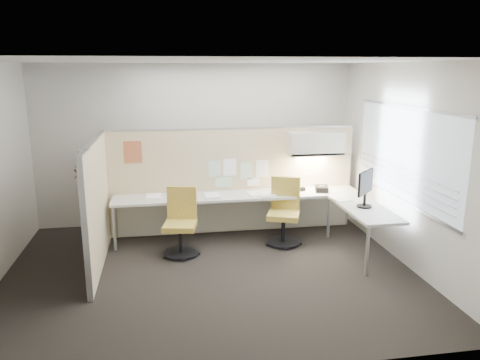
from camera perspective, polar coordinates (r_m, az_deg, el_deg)
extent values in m
cube|color=black|center=(6.53, -3.62, -11.15)|extent=(5.50, 4.50, 0.01)
cube|color=white|center=(5.94, -4.03, 14.33)|extent=(5.50, 4.50, 0.01)
cube|color=beige|center=(8.28, -5.39, 4.30)|extent=(5.50, 0.02, 2.80)
cube|color=beige|center=(3.93, -0.47, -6.04)|extent=(5.50, 0.02, 2.80)
cube|color=beige|center=(6.91, 19.52, 1.74)|extent=(0.02, 4.50, 2.80)
cube|color=#ACB9C8|center=(6.87, 19.44, 2.96)|extent=(0.01, 2.80, 1.30)
cube|color=#CAB58C|center=(7.81, -0.93, -0.13)|extent=(4.10, 0.06, 1.75)
cube|color=#CAB58C|center=(6.73, -17.01, -2.98)|extent=(0.06, 2.20, 1.75)
cube|color=beige|center=(7.55, -0.17, -1.92)|extent=(4.00, 0.60, 0.04)
cube|color=beige|center=(7.07, 14.98, -3.44)|extent=(0.60, 1.47, 0.04)
cube|color=beige|center=(7.90, -0.49, -3.95)|extent=(3.90, 0.02, 0.64)
cylinder|color=#A5A8AA|center=(7.36, -15.07, -5.77)|extent=(0.05, 0.05, 0.69)
cylinder|color=#A5A8AA|center=(6.51, 15.24, -8.37)|extent=(0.05, 0.05, 0.69)
cylinder|color=#A5A8AA|center=(7.78, 10.76, -4.49)|extent=(0.05, 0.05, 0.69)
cube|color=beige|center=(7.80, 9.17, 4.44)|extent=(0.90, 0.36, 0.38)
cube|color=#FFEABF|center=(7.84, 9.11, 2.92)|extent=(0.60, 0.06, 0.02)
cube|color=#8CBF8C|center=(7.69, -3.11, 1.35)|extent=(0.21, 0.00, 0.28)
cube|color=white|center=(7.72, -1.26, 1.56)|extent=(0.21, 0.00, 0.28)
cube|color=#8CBF8C|center=(7.78, 0.78, 1.13)|extent=(0.21, 0.00, 0.28)
cube|color=white|center=(7.82, 2.73, 1.41)|extent=(0.21, 0.00, 0.28)
cube|color=#8CBF8C|center=(7.76, -1.99, -0.20)|extent=(0.28, 0.00, 0.18)
cube|color=white|center=(7.84, 1.64, -0.20)|extent=(0.21, 0.00, 0.14)
cube|color=orange|center=(7.60, -12.94, 3.34)|extent=(0.28, 0.00, 0.35)
cylinder|color=black|center=(7.10, -7.21, -8.83)|extent=(0.52, 0.52, 0.03)
cylinder|color=black|center=(7.03, -7.26, -7.32)|extent=(0.06, 0.06, 0.40)
cube|color=#DBC851|center=(6.95, -7.32, -5.55)|extent=(0.54, 0.54, 0.08)
cube|color=#DBC851|center=(7.07, -7.10, -2.75)|extent=(0.44, 0.15, 0.50)
cylinder|color=black|center=(7.50, 5.26, -7.54)|extent=(0.54, 0.54, 0.03)
cylinder|color=black|center=(7.42, 5.29, -6.04)|extent=(0.06, 0.06, 0.42)
cube|color=#DBC851|center=(7.35, 5.33, -4.28)|extent=(0.62, 0.62, 0.08)
cube|color=#DBC851|center=(7.48, 5.56, -1.56)|extent=(0.45, 0.22, 0.52)
cylinder|color=black|center=(7.09, 14.90, -3.10)|extent=(0.22, 0.22, 0.02)
cylinder|color=black|center=(7.06, 14.95, -2.38)|extent=(0.04, 0.04, 0.19)
cube|color=black|center=(7.00, 15.08, -0.26)|extent=(0.39, 0.39, 0.35)
cube|color=black|center=(7.00, 15.08, -0.26)|extent=(0.33, 0.34, 0.30)
cube|color=black|center=(7.80, 9.93, -1.07)|extent=(0.23, 0.23, 0.12)
cylinder|color=black|center=(7.79, 9.27, -0.81)|extent=(0.07, 0.17, 0.04)
cube|color=black|center=(7.80, 7.21, -1.16)|extent=(0.14, 0.06, 0.05)
cube|color=black|center=(7.81, 7.57, -1.12)|extent=(0.11, 0.08, 0.06)
cube|color=silver|center=(5.83, -18.49, 3.53)|extent=(0.14, 0.02, 0.02)
cylinder|color=silver|center=(5.86, -19.10, 2.68)|extent=(0.02, 0.02, 0.14)
cube|color=#AD7F4C|center=(5.88, -19.01, 1.43)|extent=(0.02, 0.38, 0.12)
cube|color=#AD7F4C|center=(5.93, -19.22, 1.10)|extent=(0.02, 0.38, 0.12)
cube|color=#A5A8B0|center=(5.97, -18.77, -3.86)|extent=(0.01, 0.07, 0.95)
cube|color=white|center=(7.47, -10.51, -2.01)|extent=(0.23, 0.30, 0.04)
cube|color=white|center=(7.49, -7.43, -1.92)|extent=(0.29, 0.35, 0.02)
cube|color=white|center=(7.38, -3.40, -1.96)|extent=(0.24, 0.30, 0.04)
cube|color=white|center=(7.56, 1.89, -1.68)|extent=(0.26, 0.32, 0.01)
cube|color=white|center=(7.67, 5.90, -1.50)|extent=(0.28, 0.34, 0.02)
cube|color=white|center=(7.41, 12.13, -2.27)|extent=(0.29, 0.34, 0.02)
cube|color=white|center=(7.50, 3.28, -1.78)|extent=(0.27, 0.33, 0.03)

